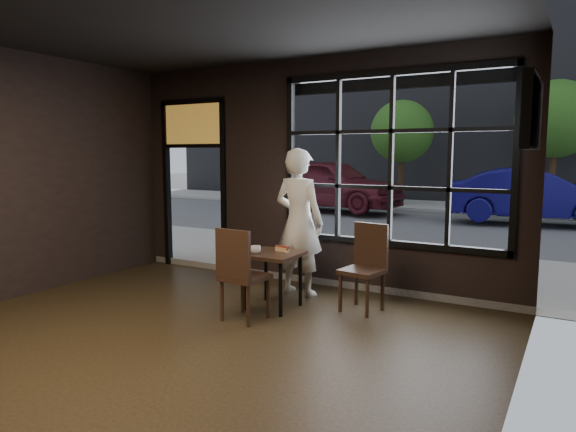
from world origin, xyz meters
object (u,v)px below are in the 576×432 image
Objects in this scene: cafe_table at (273,280)px; man at (299,222)px; chair_near at (245,274)px; navy_car at (533,195)px.

man is at bearing 90.91° from cafe_table.
cafe_table is 0.56m from chair_near.
chair_near reaches higher than cafe_table.
cafe_table is 9.78m from navy_car.
chair_near is (-0.04, -0.53, 0.18)m from cafe_table.
man is at bearing 158.14° from navy_car.
man is 0.46× the size of navy_car.
navy_car reaches higher than chair_near.
man is (-0.03, 0.71, 0.63)m from cafe_table.
navy_car is (2.14, 10.08, 0.27)m from chair_near.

